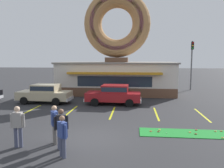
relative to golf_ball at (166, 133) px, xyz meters
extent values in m
plane|color=#2D2D30|center=(-3.82, -0.98, -0.05)|extent=(160.00, 160.00, 0.00)
cube|color=brown|center=(-3.56, 13.02, 0.40)|extent=(12.00, 6.00, 0.90)
cube|color=silver|center=(-3.56, 13.02, 2.00)|extent=(12.00, 6.00, 2.30)
cube|color=gray|center=(-3.56, 13.02, 3.23)|extent=(12.30, 6.30, 0.16)
cube|color=orange|center=(-3.56, 9.72, 2.30)|extent=(9.00, 0.60, 0.20)
cube|color=#232D3D|center=(-3.56, 10.01, 1.50)|extent=(7.20, 0.03, 1.00)
cube|color=brown|center=(-3.56, 13.02, 3.56)|extent=(2.40, 1.80, 0.50)
torus|color=#B27F4C|center=(-3.56, 13.02, 7.36)|extent=(7.10, 1.90, 7.10)
torus|color=#D8728C|center=(-3.56, 12.59, 7.36)|extent=(6.25, 1.05, 6.24)
cube|color=#1E842D|center=(0.98, 0.14, -0.04)|extent=(4.61, 1.31, 0.03)
torus|color=#D17F47|center=(1.61, 0.65, 0.00)|extent=(0.13, 0.13, 0.04)
torus|color=#E5C666|center=(2.52, 0.52, 0.00)|extent=(0.13, 0.13, 0.04)
torus|color=#E5C666|center=(1.19, 0.23, 0.00)|extent=(0.13, 0.13, 0.04)
torus|color=#E5C666|center=(-0.28, 0.45, 0.00)|extent=(0.13, 0.13, 0.04)
torus|color=#D17F47|center=(-0.75, 0.19, 0.00)|extent=(0.13, 0.13, 0.04)
torus|color=#E5C666|center=(2.52, -0.39, 0.00)|extent=(0.13, 0.13, 0.04)
torus|color=brown|center=(-0.37, 0.16, 0.00)|extent=(0.13, 0.13, 0.04)
torus|color=brown|center=(1.42, 0.01, 0.00)|extent=(0.13, 0.13, 0.04)
torus|color=#D17F47|center=(2.83, 0.58, 0.00)|extent=(0.13, 0.13, 0.04)
sphere|color=white|center=(0.00, 0.00, 0.00)|extent=(0.04, 0.04, 0.04)
cube|color=maroon|center=(-3.34, 6.76, 0.61)|extent=(4.44, 1.87, 0.68)
cube|color=maroon|center=(-3.19, 6.76, 1.25)|extent=(2.14, 1.61, 0.60)
cube|color=#232D3D|center=(-3.19, 6.76, 1.27)|extent=(2.05, 1.63, 0.36)
cube|color=silver|center=(-5.57, 6.82, 0.37)|extent=(0.14, 1.67, 0.24)
cube|color=silver|center=(-1.11, 6.71, 0.37)|extent=(0.14, 1.67, 0.24)
cylinder|color=black|center=(-4.72, 5.92, 0.27)|extent=(0.65, 0.24, 0.64)
cylinder|color=black|center=(-4.68, 7.68, 0.27)|extent=(0.65, 0.24, 0.64)
cylinder|color=black|center=(-1.99, 5.85, 0.27)|extent=(0.65, 0.24, 0.64)
cylinder|color=black|center=(-1.95, 7.61, 0.27)|extent=(0.65, 0.24, 0.64)
cube|color=#BCAD89|center=(-9.16, 6.74, 0.61)|extent=(4.46, 1.92, 0.68)
cube|color=#BCAD89|center=(-9.01, 6.74, 1.25)|extent=(2.15, 1.63, 0.60)
cube|color=#232D3D|center=(-9.01, 6.74, 1.27)|extent=(2.07, 1.66, 0.36)
cube|color=silver|center=(-11.39, 6.82, 0.37)|extent=(0.16, 1.67, 0.24)
cube|color=silver|center=(-6.93, 6.66, 0.37)|extent=(0.16, 1.67, 0.24)
cylinder|color=black|center=(-10.56, 5.91, 0.27)|extent=(0.65, 0.24, 0.64)
cylinder|color=black|center=(-10.49, 7.67, 0.27)|extent=(0.65, 0.24, 0.64)
cylinder|color=black|center=(-7.83, 5.81, 0.27)|extent=(0.65, 0.24, 0.64)
cylinder|color=black|center=(-7.77, 7.57, 0.27)|extent=(0.65, 0.24, 0.64)
cylinder|color=#474C66|center=(-6.34, -2.32, 0.38)|extent=(0.15, 0.15, 0.87)
cylinder|color=#474C66|center=(-6.54, -2.35, 0.38)|extent=(0.15, 0.15, 0.87)
cube|color=gray|center=(-6.44, -2.33, 1.13)|extent=(0.41, 0.28, 0.63)
cylinder|color=gray|center=(-6.19, -2.31, 1.10)|extent=(0.10, 0.10, 0.58)
cylinder|color=gray|center=(-6.69, -2.36, 1.10)|extent=(0.10, 0.10, 0.58)
sphere|color=beige|center=(-6.44, -2.33, 1.60)|extent=(0.23, 0.23, 0.23)
cylinder|color=#474C66|center=(-4.36, -2.97, 0.34)|extent=(0.15, 0.15, 0.79)
cylinder|color=#474C66|center=(-4.21, -3.11, 0.34)|extent=(0.15, 0.15, 0.79)
cube|color=#33478C|center=(-4.28, -3.04, 1.03)|extent=(0.44, 0.44, 0.58)
cylinder|color=#33478C|center=(-4.46, -2.87, 1.00)|extent=(0.10, 0.10, 0.53)
cylinder|color=#33478C|center=(-4.10, -3.21, 1.00)|extent=(0.10, 0.10, 0.53)
sphere|color=#9E7051|center=(-4.28, -3.04, 1.45)|extent=(0.21, 0.21, 0.21)
cylinder|color=slate|center=(-5.00, -1.89, 0.37)|extent=(0.15, 0.15, 0.84)
cylinder|color=slate|center=(-5.11, -1.72, 0.37)|extent=(0.15, 0.15, 0.84)
cube|color=#33478C|center=(-5.05, -1.80, 1.10)|extent=(0.40, 0.45, 0.61)
cylinder|color=#33478C|center=(-4.92, -2.02, 1.07)|extent=(0.10, 0.10, 0.57)
cylinder|color=#33478C|center=(-5.18, -1.59, 1.07)|extent=(0.10, 0.10, 0.57)
sphere|color=tan|center=(-5.05, -1.80, 1.55)|extent=(0.23, 0.23, 0.23)
cylinder|color=#474C66|center=(-4.67, -2.35, 0.36)|extent=(0.15, 0.15, 0.83)
cylinder|color=#474C66|center=(-4.49, -2.25, 0.36)|extent=(0.15, 0.15, 0.83)
cube|color=black|center=(-4.58, -2.30, 1.08)|extent=(0.45, 0.39, 0.61)
cylinder|color=black|center=(-4.80, -2.42, 1.05)|extent=(0.10, 0.10, 0.56)
cylinder|color=black|center=(-4.36, -2.18, 1.05)|extent=(0.10, 0.10, 0.56)
sphere|color=brown|center=(-4.58, -2.30, 1.53)|extent=(0.22, 0.22, 0.22)
cylinder|color=#1E662D|center=(-9.76, 10.38, 0.42)|extent=(0.56, 0.56, 0.95)
torus|color=#123D1B|center=(-9.76, 10.38, 0.90)|extent=(0.57, 0.57, 0.05)
cylinder|color=#595B60|center=(5.09, 16.18, 2.85)|extent=(0.16, 0.16, 5.80)
cube|color=black|center=(5.09, 16.00, 5.20)|extent=(0.28, 0.24, 0.90)
sphere|color=red|center=(5.09, 15.88, 5.50)|extent=(0.18, 0.18, 0.18)
sphere|color=orange|center=(5.09, 15.88, 5.20)|extent=(0.18, 0.18, 0.18)
sphere|color=green|center=(5.09, 15.88, 4.90)|extent=(0.18, 0.18, 0.18)
cube|color=yellow|center=(-9.12, 4.02, -0.05)|extent=(0.12, 3.60, 0.01)
cube|color=yellow|center=(-6.12, 4.02, -0.05)|extent=(0.12, 3.60, 0.01)
cube|color=yellow|center=(-3.12, 4.02, -0.05)|extent=(0.12, 3.60, 0.01)
cube|color=yellow|center=(-0.12, 4.02, -0.05)|extent=(0.12, 3.60, 0.01)
cube|color=yellow|center=(2.88, 4.02, -0.05)|extent=(0.12, 3.60, 0.01)
camera|label=1|loc=(-1.60, -10.72, 3.66)|focal=35.00mm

